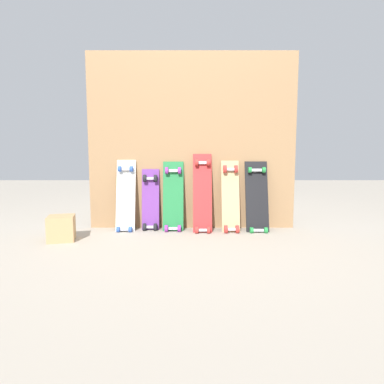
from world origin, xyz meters
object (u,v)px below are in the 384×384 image
object	(u,v)px
skateboard_purple	(150,203)
wooden_crate	(61,228)
skateboard_white	(126,199)
skateboard_green	(173,200)
skateboard_red	(202,196)
skateboard_black	(257,200)
skateboard_natural	(231,199)

from	to	relation	value
skateboard_purple	wooden_crate	xyz separation A→B (m)	(-0.68, -0.42, -0.15)
skateboard_white	skateboard_green	distance (m)	0.44
wooden_crate	skateboard_purple	bearing A→B (deg)	31.44
skateboard_red	skateboard_black	distance (m)	0.51
skateboard_green	skateboard_purple	bearing A→B (deg)	173.20
skateboard_white	skateboard_natural	distance (m)	0.97
skateboard_green	wooden_crate	bearing A→B (deg)	-156.45
skateboard_natural	skateboard_black	xyz separation A→B (m)	(0.24, 0.01, -0.01)
skateboard_purple	skateboard_natural	distance (m)	0.75
skateboard_green	wooden_crate	xyz separation A→B (m)	(-0.90, -0.39, -0.18)
skateboard_white	skateboard_red	world-z (taller)	skateboard_red
skateboard_green	skateboard_black	distance (m)	0.78
skateboard_white	skateboard_natural	xyz separation A→B (m)	(0.97, -0.03, 0.00)
skateboard_purple	skateboard_natural	xyz separation A→B (m)	(0.75, -0.05, 0.04)
skateboard_purple	skateboard_natural	world-z (taller)	skateboard_natural
skateboard_green	skateboard_white	bearing A→B (deg)	-179.51
skateboard_green	wooden_crate	size ratio (longest dim) A/B	3.42
skateboard_black	wooden_crate	size ratio (longest dim) A/B	3.47
skateboard_black	skateboard_red	bearing A→B (deg)	-179.00
skateboard_black	skateboard_green	bearing A→B (deg)	178.31
skateboard_white	skateboard_black	xyz separation A→B (m)	(1.22, -0.02, -0.01)
skateboard_purple	skateboard_white	bearing A→B (deg)	-172.56
skateboard_red	skateboard_black	world-z (taller)	skateboard_red
skateboard_natural	skateboard_green	bearing A→B (deg)	176.86
skateboard_natural	skateboard_black	size ratio (longest dim) A/B	1.00
skateboard_white	skateboard_green	bearing A→B (deg)	0.49
skateboard_white	wooden_crate	world-z (taller)	skateboard_white
skateboard_white	skateboard_purple	bearing A→B (deg)	7.44
skateboard_black	skateboard_natural	bearing A→B (deg)	-178.53
skateboard_purple	skateboard_green	distance (m)	0.22
skateboard_red	wooden_crate	distance (m)	1.24
skateboard_white	skateboard_natural	world-z (taller)	skateboard_white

